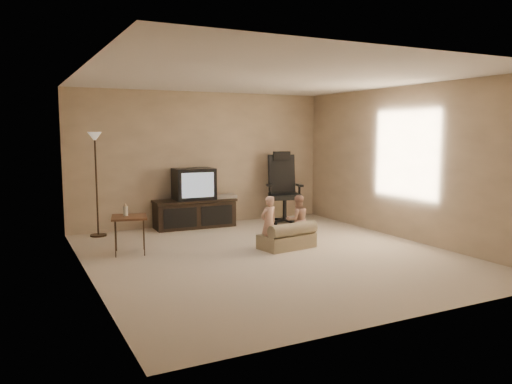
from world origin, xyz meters
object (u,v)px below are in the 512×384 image
tv_stand (195,203)px  floor_lamp (96,161)px  child_sofa (288,238)px  office_chair (284,197)px  side_table (129,217)px  toddler_left (269,223)px  toddler_right (298,220)px

tv_stand → floor_lamp: bearing=-176.7°
floor_lamp → tv_stand: bearing=1.2°
tv_stand → child_sofa: (0.69, -2.25, -0.29)m
tv_stand → office_chair: size_ratio=1.12×
side_table → toddler_left: toddler_left is taller
office_chair → tv_stand: bearing=-174.1°
office_chair → toddler_left: office_chair is taller
tv_stand → office_chair: (1.73, -0.29, 0.04)m
tv_stand → toddler_right: size_ratio=1.97×
side_table → toddler_right: size_ratio=0.95×
child_sofa → toddler_right: 0.37m
floor_lamp → child_sofa: 3.47m
toddler_right → office_chair: bearing=-103.6°
child_sofa → toddler_left: 0.39m
toddler_left → side_table: bearing=-35.5°
side_table → floor_lamp: (-0.21, 1.45, 0.75)m
child_sofa → toddler_right: bearing=22.1°
floor_lamp → toddler_right: size_ratio=2.24×
office_chair → toddler_left: 2.32m
side_table → toddler_right: (2.48, -0.61, -0.14)m
side_table → floor_lamp: size_ratio=0.42×
toddler_right → toddler_left: bearing=18.6°
floor_lamp → toddler_left: floor_lamp is taller
tv_stand → floor_lamp: 1.92m
tv_stand → office_chair: 1.75m
toddler_right → floor_lamp: bearing=-27.7°
office_chair → toddler_right: (-0.78, -1.80, -0.10)m
child_sofa → toddler_right: toddler_right is taller
tv_stand → toddler_right: tv_stand is taller
child_sofa → toddler_left: size_ratio=1.10×
office_chair → side_table: bearing=-144.5°
floor_lamp → child_sofa: size_ratio=1.97×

